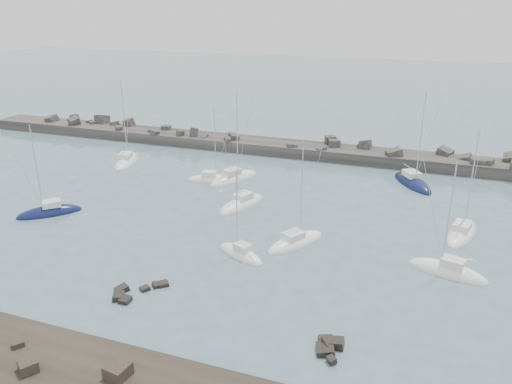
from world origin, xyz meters
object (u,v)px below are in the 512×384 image
sailboat_7 (296,243)px  sailboat_8 (412,183)px  sailboat_1 (127,162)px  sailboat_10 (462,234)px  sailboat_4 (212,180)px  sailboat_5 (241,254)px  sailboat_3 (234,179)px  sailboat_9 (447,272)px  sailboat_6 (242,205)px  sailboat_2 (50,213)px

sailboat_7 → sailboat_8: sailboat_8 is taller
sailboat_1 → sailboat_8: size_ratio=1.00×
sailboat_10 → sailboat_4: bearing=168.1°
sailboat_4 → sailboat_5: 23.64m
sailboat_3 → sailboat_9: size_ratio=1.15×
sailboat_4 → sailboat_10: 34.71m
sailboat_3 → sailboat_5: 23.41m
sailboat_7 → sailboat_8: 26.06m
sailboat_6 → sailboat_1: bearing=156.1°
sailboat_2 → sailboat_4: bearing=52.9°
sailboat_1 → sailboat_2: size_ratio=1.18×
sailboat_10 → sailboat_9: bearing=-98.9°
sailboat_3 → sailboat_5: size_ratio=1.41×
sailboat_6 → sailboat_10: (26.35, 0.42, -0.00)m
sailboat_1 → sailboat_2: 21.49m
sailboat_5 → sailboat_6: bearing=111.0°
sailboat_7 → sailboat_5: bearing=-135.2°
sailboat_2 → sailboat_7: bearing=4.7°
sailboat_6 → sailboat_10: 26.35m
sailboat_5 → sailboat_7: bearing=44.8°
sailboat_2 → sailboat_9: bearing=1.7°
sailboat_4 → sailboat_5: size_ratio=1.17×
sailboat_2 → sailboat_9: (46.17, 1.40, -0.00)m
sailboat_2 → sailboat_7: (30.71, 2.53, -0.02)m
sailboat_3 → sailboat_8: (24.74, 6.92, -0.00)m
sailboat_5 → sailboat_6: sailboat_6 is taller
sailboat_9 → sailboat_10: 9.66m
sailboat_1 → sailboat_8: bearing=6.4°
sailboat_3 → sailboat_2: bearing=-130.7°
sailboat_2 → sailboat_5: 26.19m
sailboat_4 → sailboat_6: 10.73m
sailboat_4 → sailboat_9: 36.51m
sailboat_3 → sailboat_5: (9.46, -21.41, -0.02)m
sailboat_1 → sailboat_7: size_ratio=1.18×
sailboat_3 → sailboat_4: bearing=-156.3°
sailboat_9 → sailboat_10: size_ratio=0.92×
sailboat_2 → sailboat_10: size_ratio=0.94×
sailboat_10 → sailboat_8: bearing=112.2°
sailboat_1 → sailboat_8: 44.66m
sailboat_2 → sailboat_6: bearing=26.3°
sailboat_1 → sailboat_5: size_ratio=1.46×
sailboat_2 → sailboat_8: 49.04m
sailboat_8 → sailboat_9: bearing=-79.2°
sailboat_7 → sailboat_8: bearing=65.8°
sailboat_4 → sailboat_5: bearing=-58.3°
sailboat_8 → sailboat_10: bearing=-67.8°
sailboat_1 → sailboat_5: sailboat_1 is taller
sailboat_3 → sailboat_4: 3.24m
sailboat_10 → sailboat_1: bearing=168.5°
sailboat_4 → sailboat_6: sailboat_6 is taller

